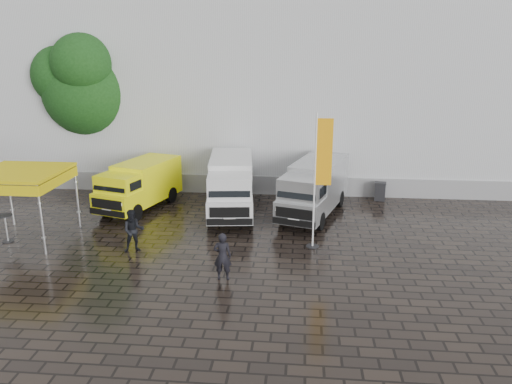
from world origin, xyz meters
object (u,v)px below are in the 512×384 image
van_white (231,187)px  flagpole (320,174)px  wheelie_bin (380,191)px  person_front (223,256)px  person_tent (133,231)px  van_yellow (139,186)px  van_silver (314,190)px  canopy_tent (20,175)px  cocktail_table (6,228)px

van_white → flagpole: 5.89m
wheelie_bin → person_front: (-6.70, -9.85, 0.37)m
flagpole → person_tent: flagpole is taller
van_white → person_front: 7.19m
van_yellow → wheelie_bin: (11.96, 2.57, -0.66)m
van_silver → person_tent: van_silver is taller
canopy_tent → wheelie_bin: (15.38, 6.90, -2.26)m
wheelie_bin → canopy_tent: bearing=-147.1°
van_yellow → canopy_tent: canopy_tent is taller
flagpole → cocktail_table: flagpole is taller
flagpole → wheelie_bin: bearing=63.0°
person_front → cocktail_table: bearing=-17.5°
canopy_tent → van_silver: bearing=19.4°
van_white → person_front: size_ratio=3.52×
van_white → wheelie_bin: van_white is taller
van_silver → cocktail_table: size_ratio=4.97×
van_yellow → person_front: (5.26, -7.28, -0.29)m
canopy_tent → van_yellow: bearing=51.7°
van_white → wheelie_bin: size_ratio=6.27×
van_white → person_front: bearing=-91.1°
van_silver → person_tent: bearing=-126.9°
van_silver → flagpole: 4.33m
person_front → van_white: bearing=-86.4°
van_white → person_front: van_white is taller
cocktail_table → person_front: size_ratio=0.68×
canopy_tent → person_front: canopy_tent is taller
van_silver → cocktail_table: van_silver is taller
van_white → van_yellow: bearing=171.5°
person_front → flagpole: bearing=-138.1°
wheelie_bin → person_front: 11.92m
canopy_tent → person_tent: canopy_tent is taller
van_silver → canopy_tent: bearing=-143.1°
van_white → canopy_tent: (-7.97, -4.19, 1.44)m
cocktail_table → person_front: 9.67m
van_white → person_tent: size_ratio=3.52×
canopy_tent → cocktail_table: size_ratio=2.84×
flagpole → cocktail_table: bearing=-177.1°
van_yellow → cocktail_table: (-4.07, -4.72, -0.56)m
cocktail_table → person_front: (9.32, -2.56, 0.27)m
van_yellow → person_tent: 5.38m
canopy_tent → person_tent: size_ratio=1.94×
canopy_tent → van_white: bearing=27.7°
van_white → person_front: (0.71, -7.14, -0.44)m
cocktail_table → van_yellow: bearing=49.2°
van_yellow → van_white: van_white is taller
flagpole → person_tent: (-7.13, -1.09, -2.17)m
cocktail_table → person_tent: 5.52m
cocktail_table → wheelie_bin: (16.03, 7.29, -0.10)m
van_yellow → flagpole: flagpole is taller
person_tent → cocktail_table: bearing=155.7°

